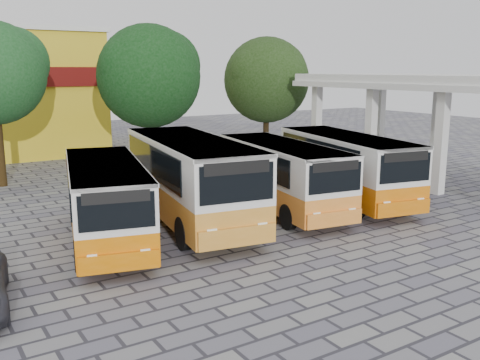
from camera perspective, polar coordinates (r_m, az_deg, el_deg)
ground at (r=19.57m, az=10.37°, el=-5.33°), size 90.00×90.00×0.00m
terminal_shelter at (r=29.25m, az=20.77°, el=9.51°), size 6.80×15.80×5.40m
bus_far_left at (r=18.10m, az=-14.10°, el=-1.78°), size 3.99×7.88×2.69m
bus_centre_left at (r=19.86m, az=-5.31°, el=0.54°), size 4.00×9.15×3.18m
bus_centre_right at (r=21.64m, az=4.49°, el=0.84°), size 3.46×7.95×2.76m
bus_far_right at (r=23.54m, az=11.22°, el=1.73°), size 4.00×8.41×2.89m
tree_middle at (r=29.80m, az=-9.59°, el=11.21°), size 5.84×5.56×8.08m
tree_right at (r=35.63m, az=2.91°, el=10.90°), size 5.84×5.56×7.75m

